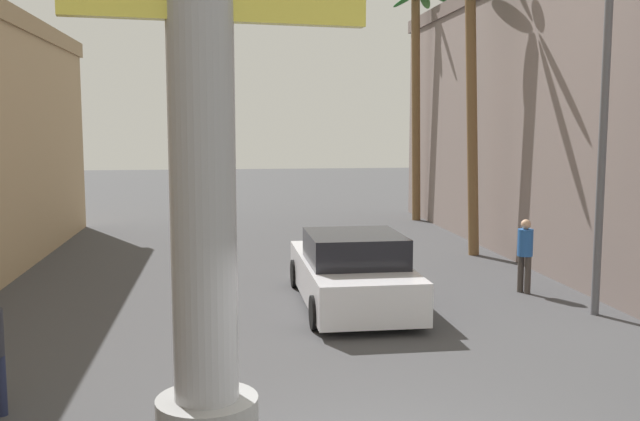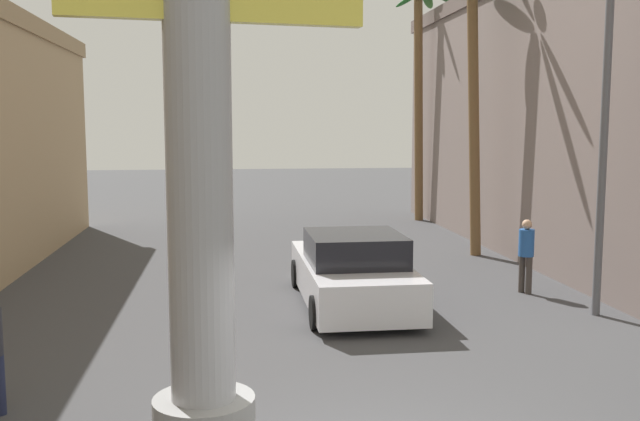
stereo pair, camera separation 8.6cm
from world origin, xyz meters
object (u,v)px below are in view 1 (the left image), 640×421
pedestrian_mid_right (525,250)px  neon_sign_pole (200,0)px  palm_tree_mid_right (473,60)px  palm_tree_far_right (417,84)px  car_lead (352,272)px  street_lamp (586,71)px

pedestrian_mid_right → neon_sign_pole: bearing=-133.9°
neon_sign_pole → palm_tree_mid_right: (7.22, 11.81, 0.52)m
palm_tree_mid_right → palm_tree_far_right: size_ratio=0.95×
car_lead → pedestrian_mid_right: 4.08m
street_lamp → pedestrian_mid_right: 4.27m
palm_tree_mid_right → pedestrian_mid_right: palm_tree_mid_right is taller
neon_sign_pole → street_lamp: (7.09, 5.18, -0.27)m
car_lead → palm_tree_mid_right: bearing=50.1°
car_lead → pedestrian_mid_right: pedestrian_mid_right is taller
car_lead → pedestrian_mid_right: size_ratio=3.03×
neon_sign_pole → palm_tree_mid_right: size_ratio=1.23×
street_lamp → pedestrian_mid_right: size_ratio=4.77×
palm_tree_mid_right → neon_sign_pole: bearing=-121.4°
pedestrian_mid_right → palm_tree_far_right: bearing=86.0°
palm_tree_mid_right → street_lamp: bearing=-91.1°
car_lead → palm_tree_far_right: 14.46m
palm_tree_mid_right → pedestrian_mid_right: (-0.36, -4.69, -4.59)m
street_lamp → pedestrian_mid_right: bearing=97.0°
neon_sign_pole → pedestrian_mid_right: 10.69m
car_lead → palm_tree_mid_right: 8.40m
street_lamp → palm_tree_far_right: size_ratio=0.89×
street_lamp → car_lead: bearing=162.2°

